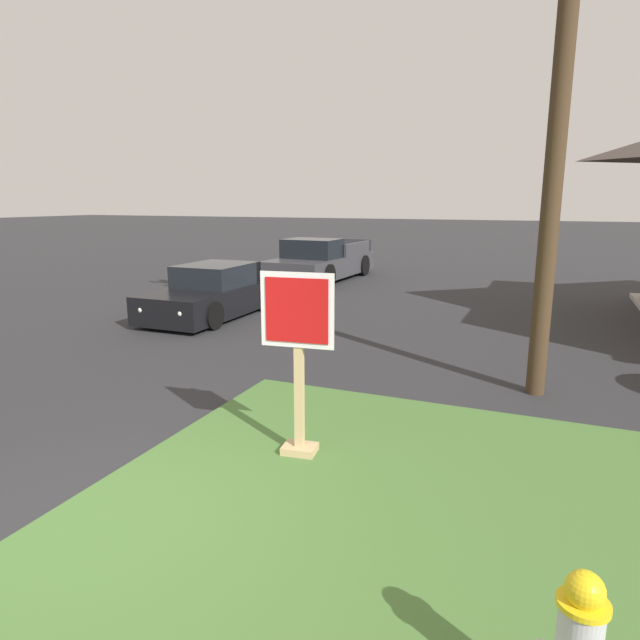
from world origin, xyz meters
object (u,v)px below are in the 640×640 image
object	(u,v)px
stop_sign	(298,367)
pickup_truck_charcoal	(320,262)
parked_sedan_black	(213,294)
manhole_cover	(310,397)

from	to	relation	value
stop_sign	pickup_truck_charcoal	distance (m)	13.89
parked_sedan_black	manhole_cover	bearing A→B (deg)	-44.04
parked_sedan_black	pickup_truck_charcoal	distance (m)	6.74
manhole_cover	parked_sedan_black	xyz separation A→B (m)	(-4.47, 4.32, 0.53)
stop_sign	manhole_cover	bearing A→B (deg)	110.54
stop_sign	manhole_cover	size ratio (longest dim) A/B	2.82
stop_sign	parked_sedan_black	world-z (taller)	stop_sign
stop_sign	pickup_truck_charcoal	size ratio (longest dim) A/B	0.36
manhole_cover	pickup_truck_charcoal	xyz separation A→B (m)	(-4.48, 11.06, 0.61)
stop_sign	pickup_truck_charcoal	bearing A→B (deg)	111.82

